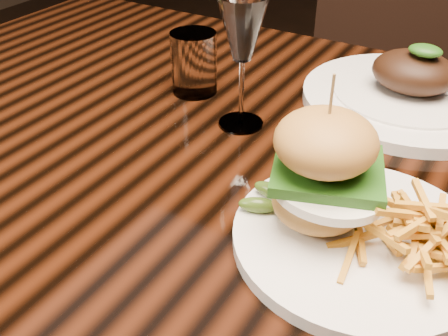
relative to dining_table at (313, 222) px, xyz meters
The scene contains 6 objects.
dining_table is the anchor object (origin of this frame).
burger_plate 0.18m from the dining_table, 51.56° to the right, with size 0.26×0.26×0.18m.
wine_glass 0.26m from the dining_table, 157.06° to the left, with size 0.07×0.07×0.18m.
water_tumbler 0.31m from the dining_table, 155.57° to the left, with size 0.07×0.07×0.10m, color white.
far_dish 0.27m from the dining_table, 79.82° to the left, with size 0.32×0.32×0.10m.
chair_far 0.91m from the dining_table, 97.70° to the left, with size 0.57×0.57×0.95m.
Camera 1 is at (0.17, -0.52, 1.12)m, focal length 42.00 mm.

